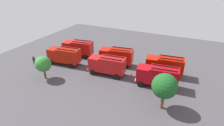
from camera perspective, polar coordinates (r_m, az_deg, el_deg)
name	(u,v)px	position (r m, az deg, el deg)	size (l,w,h in m)	color
ground_plane	(112,69)	(38.44, 0.00, -1.87)	(56.88, 56.88, 0.00)	#423F44
fire_truck_0	(165,65)	(36.79, 16.02, -0.57)	(7.43, 3.42, 3.88)	#B21204
fire_truck_1	(116,56)	(39.37, 1.38, 2.32)	(7.47, 3.56, 3.88)	#B91308
fire_truck_2	(78,48)	(44.42, -10.47, 4.73)	(7.51, 3.72, 3.88)	red
fire_truck_3	(158,75)	(32.78, 13.94, -3.75)	(7.43, 3.40, 3.88)	#A90710
fire_truck_4	(107,65)	(35.51, -1.48, -0.48)	(7.41, 3.34, 3.88)	#B31315
fire_truck_5	(64,55)	(40.85, -14.59, 2.35)	(7.42, 3.37, 3.88)	#AB1608
firefighter_0	(34,60)	(43.59, -23.06, 0.95)	(0.48, 0.43, 1.82)	black
firefighter_1	(43,65)	(40.74, -20.55, -0.49)	(0.44, 0.28, 1.68)	black
firefighter_2	(176,65)	(40.24, 19.29, -0.51)	(0.31, 0.45, 1.77)	black
firefighter_3	(167,65)	(39.43, 16.58, -0.70)	(0.39, 0.48, 1.74)	black
tree_0	(165,86)	(26.99, 15.97, -6.92)	(3.65, 3.65, 5.66)	brown
tree_1	(43,64)	(36.00, -20.56, -0.29)	(2.92, 2.92, 4.53)	brown
traffic_cone_0	(73,60)	(42.41, -12.01, 0.78)	(0.41, 0.41, 0.59)	#F2600C
traffic_cone_1	(176,71)	(39.28, 19.30, -2.32)	(0.44, 0.44, 0.63)	#F2600C
traffic_cone_2	(131,73)	(36.44, 5.90, -3.23)	(0.39, 0.39, 0.55)	#F2600C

